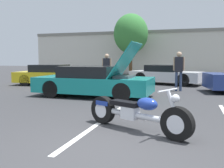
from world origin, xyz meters
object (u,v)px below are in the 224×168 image
tree_background (131,34)px  parked_car_left_row (52,75)px  motorcycle (135,113)px  parked_car_mid_row (165,75)px  show_car_hood_open (94,82)px  spectator_near_motorcycle (107,67)px  spectator_by_show_car (179,67)px

tree_background → parked_car_left_row: tree_background is taller
tree_background → motorcycle: size_ratio=2.39×
tree_background → parked_car_mid_row: 9.80m
show_car_hood_open → parked_car_left_row: 5.22m
spectator_near_motorcycle → spectator_by_show_car: (3.77, -0.55, 0.05)m
motorcycle → show_car_hood_open: size_ratio=0.51×
motorcycle → spectator_near_motorcycle: size_ratio=1.35×
show_car_hood_open → parked_car_left_row: (-3.96, 3.40, -0.04)m
tree_background → spectator_by_show_car: (5.01, -11.35, -2.75)m
parked_car_left_row → spectator_by_show_car: (7.15, -0.60, 0.55)m
show_car_hood_open → spectator_near_motorcycle: (-0.59, 3.35, 0.46)m
tree_background → parked_car_mid_row: (4.10, -8.26, -3.30)m
tree_background → parked_car_mid_row: bearing=-63.6°
show_car_hood_open → parked_car_left_row: size_ratio=1.09×
tree_background → spectator_near_motorcycle: tree_background is taller
parked_car_left_row → show_car_hood_open: bearing=-46.8°
show_car_hood_open → parked_car_left_row: show_car_hood_open is taller
spectator_near_motorcycle → spectator_by_show_car: bearing=-8.3°
show_car_hood_open → spectator_near_motorcycle: bearing=101.2°
tree_background → spectator_near_motorcycle: (1.24, -10.80, -2.80)m
tree_background → spectator_near_motorcycle: 11.22m
parked_car_left_row → parked_car_mid_row: bearing=15.6°
parked_car_mid_row → motorcycle: bearing=-72.7°
motorcycle → spectator_by_show_car: (0.56, 7.02, 0.73)m
motorcycle → parked_car_mid_row: parked_car_mid_row is taller
motorcycle → parked_car_left_row: 10.07m
show_car_hood_open → parked_car_mid_row: (2.28, 5.89, -0.04)m
show_car_hood_open → spectator_near_motorcycle: 3.44m
tree_background → motorcycle: 19.22m
motorcycle → show_car_hood_open: bearing=146.0°
tree_background → show_car_hood_open: size_ratio=1.22×
show_car_hood_open → motorcycle: bearing=-56.8°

